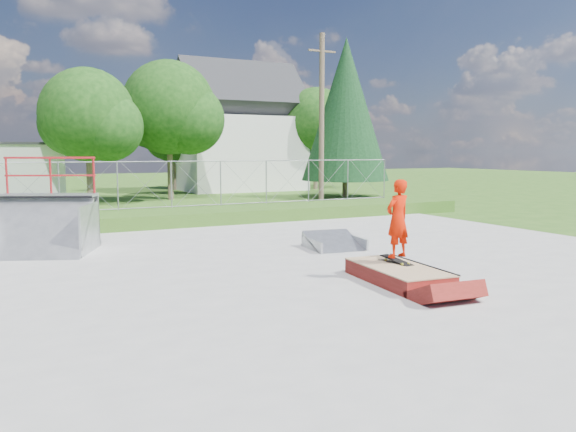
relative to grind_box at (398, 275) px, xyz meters
The scene contains 16 objects.
ground 2.20m from the grind_box, 126.71° to the left, with size 120.00×120.00×0.00m, color #2C5518.
concrete_pad 2.20m from the grind_box, 126.71° to the left, with size 20.00×16.00×0.04m, color #959592.
grass_berm 11.33m from the grind_box, 96.64° to the left, with size 24.00×3.00×0.50m, color #2C5518.
grind_box is the anchor object (origin of this frame).
quarter_pipe 9.26m from the grind_box, 132.85° to the left, with size 2.50×2.12×2.50m, color gray, non-canonical shape.
flat_bank_ramp 4.06m from the grind_box, 76.87° to the left, with size 1.36×1.46×0.42m, color gray, non-canonical shape.
skateboard 0.41m from the grind_box, 56.07° to the left, with size 0.22×0.80×0.02m, color black.
skater 1.09m from the grind_box, 56.07° to the left, with size 0.59×0.39×1.61m, color red.
chain_link_fence 12.39m from the grind_box, 96.10° to the left, with size 20.00×0.06×1.80m, color gray, non-canonical shape.
gable_house 29.03m from the grind_box, 74.51° to the left, with size 8.40×6.08×8.94m.
utility_pole 15.56m from the grind_box, 65.77° to the left, with size 0.24×0.24×8.00m, color brown.
tree_left_near 20.24m from the grind_box, 98.88° to the left, with size 4.76×4.48×6.65m.
tree_center 22.11m from the grind_box, 86.09° to the left, with size 5.44×5.12×7.60m.
tree_right_far 29.00m from the grind_box, 63.13° to the left, with size 5.10×4.80×7.12m.
tree_back_mid 30.07m from the grind_box, 82.49° to the left, with size 4.08×3.84×5.70m.
conifer_tree 22.13m from the grind_box, 60.32° to the left, with size 5.04×5.04×9.10m.
Camera 1 is at (-5.67, -10.67, 2.65)m, focal length 35.00 mm.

